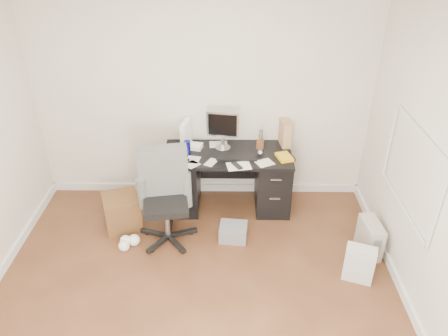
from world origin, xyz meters
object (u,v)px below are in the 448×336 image
at_px(desk, 227,178).
at_px(wicker_basket, 122,211).
at_px(keyboard, 237,157).
at_px(lcd_monitor, 223,130).
at_px(pc_tower, 370,238).
at_px(office_chair, 165,199).

height_order(desk, wicker_basket, desk).
distance_m(desk, keyboard, 0.40).
xyz_separation_m(lcd_monitor, keyboard, (0.16, -0.23, -0.23)).
xyz_separation_m(keyboard, pc_tower, (1.42, -0.73, -0.57)).
bearing_deg(pc_tower, keyboard, 148.32).
distance_m(desk, pc_tower, 1.76).
xyz_separation_m(keyboard, office_chair, (-0.77, -0.54, -0.22)).
bearing_deg(wicker_basket, pc_tower, -8.87).
relative_size(lcd_monitor, office_chair, 0.45).
xyz_separation_m(desk, lcd_monitor, (-0.06, 0.11, 0.59)).
relative_size(pc_tower, wicker_basket, 0.97).
xyz_separation_m(office_chair, wicker_basket, (-0.55, 0.24, -0.34)).
xyz_separation_m(desk, keyboard, (0.10, -0.12, 0.36)).
bearing_deg(lcd_monitor, desk, -53.08).
distance_m(lcd_monitor, keyboard, 0.36).
xyz_separation_m(lcd_monitor, wicker_basket, (-1.16, -0.52, -0.79)).
relative_size(desk, lcd_monitor, 3.12).
bearing_deg(wicker_basket, office_chair, -23.37).
height_order(office_chair, pc_tower, office_chair).
bearing_deg(desk, pc_tower, -28.91).
bearing_deg(pc_tower, desk, 146.45).
relative_size(lcd_monitor, keyboard, 1.03).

